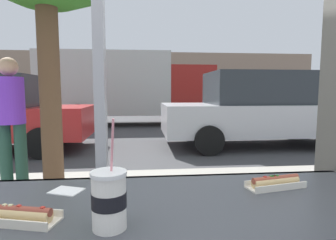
% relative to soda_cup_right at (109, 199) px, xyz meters
% --- Properties ---
extents(ground_plane, '(60.00, 60.00, 0.00)m').
position_rel_soda_cup_right_xyz_m(ground_plane, '(-0.10, 8.46, -1.04)').
color(ground_plane, '#424244').
extents(sidewalk_strip, '(16.00, 2.80, 0.12)m').
position_rel_soda_cup_right_xyz_m(sidewalk_strip, '(-0.10, 2.06, -0.98)').
color(sidewalk_strip, '#9E998E').
rests_on(sidewalk_strip, ground).
extents(building_facade_far, '(28.00, 1.20, 4.37)m').
position_rel_soda_cup_right_xyz_m(building_facade_far, '(-0.10, 21.36, 1.14)').
color(building_facade_far, gray).
rests_on(building_facade_far, ground).
extents(soda_cup_right, '(0.11, 0.11, 0.33)m').
position_rel_soda_cup_right_xyz_m(soda_cup_right, '(0.00, 0.00, 0.00)').
color(soda_cup_right, white).
rests_on(soda_cup_right, window_counter).
extents(hotdog_tray_near, '(0.26, 0.13, 0.05)m').
position_rel_soda_cup_right_xyz_m(hotdog_tray_near, '(0.65, 0.28, -0.07)').
color(hotdog_tray_near, silver).
rests_on(hotdog_tray_near, window_counter).
extents(hotdog_tray_far, '(0.26, 0.15, 0.05)m').
position_rel_soda_cup_right_xyz_m(hotdog_tray_far, '(-0.28, 0.07, -0.07)').
color(hotdog_tray_far, beige).
rests_on(hotdog_tray_far, window_counter).
extents(napkin_wrapper, '(0.14, 0.13, 0.00)m').
position_rel_soda_cup_right_xyz_m(napkin_wrapper, '(-0.21, 0.32, -0.09)').
color(napkin_wrapper, white).
rests_on(napkin_wrapper, window_counter).
extents(parked_car_silver, '(4.67, 2.06, 1.82)m').
position_rel_soda_cup_right_xyz_m(parked_car_silver, '(2.96, 5.77, -0.13)').
color(parked_car_silver, '#BCBCC1').
rests_on(parked_car_silver, ground).
extents(box_truck, '(6.72, 2.44, 2.85)m').
position_rel_soda_cup_right_xyz_m(box_truck, '(-0.55, 10.52, 0.53)').
color(box_truck, beige).
rests_on(box_truck, ground).
extents(pedestrian, '(0.32, 0.32, 1.63)m').
position_rel_soda_cup_right_xyz_m(pedestrian, '(-1.47, 2.68, 0.02)').
color(pedestrian, '#224438').
rests_on(pedestrian, sidewalk_strip).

